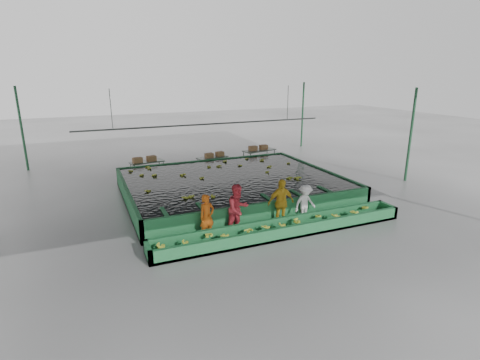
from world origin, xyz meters
name	(u,v)px	position (x,y,z in m)	size (l,w,h in m)	color
ground	(244,204)	(0.00, 0.00, 0.00)	(80.00, 80.00, 0.00)	gray
shed_roof	(245,91)	(0.00, 0.00, 5.00)	(20.00, 22.00, 0.04)	gray
shed_posts	(244,150)	(0.00, 0.00, 2.50)	(20.00, 22.00, 5.00)	#215332
flotation_tank	(232,186)	(0.00, 1.50, 0.45)	(10.00, 8.00, 0.90)	#1F6736
tank_water	(232,178)	(0.00, 1.50, 0.85)	(9.70, 7.70, 0.00)	black
sorting_trough	(284,228)	(0.00, -3.60, 0.25)	(10.00, 1.00, 0.50)	#1F6736
cableway_rail	(208,124)	(0.00, 5.00, 3.00)	(0.08, 0.08, 14.00)	#59605B
rail_hanger_left	(111,109)	(-5.00, 5.00, 4.00)	(0.04, 0.04, 2.00)	#59605B
rail_hanger_right	(288,103)	(5.00, 5.00, 4.00)	(0.04, 0.04, 2.00)	#59605B
worker_a	(207,217)	(-2.68, -2.80, 0.83)	(0.60, 0.40, 1.65)	#BB4F10
worker_b	(238,209)	(-1.49, -2.80, 0.94)	(0.92, 0.71, 1.89)	#D0303D
worker_c	(281,203)	(0.30, -2.80, 0.94)	(1.10, 0.46, 1.88)	gold
worker_d	(305,203)	(1.40, -2.80, 0.76)	(0.99, 0.57, 1.53)	silver
packing_table_left	(147,169)	(-3.20, 6.56, 0.43)	(1.88, 0.75, 0.86)	#59605B
packing_table_mid	(212,164)	(0.63, 6.24, 0.42)	(1.86, 0.74, 0.84)	#59605B
packing_table_right	(259,157)	(3.88, 6.47, 0.49)	(2.14, 0.86, 0.97)	#59605B
box_stack_left	(145,162)	(-3.34, 6.49, 0.86)	(1.33, 0.37, 0.29)	#9C6E44
box_stack_mid	(215,157)	(0.77, 6.21, 0.85)	(1.22, 0.34, 0.26)	#9C6E44
box_stack_right	(258,150)	(3.82, 6.49, 0.98)	(1.28, 0.36, 0.28)	#9C6E44
floating_bananas	(226,174)	(0.00, 2.30, 0.85)	(8.73, 5.95, 0.12)	#A7B82E
trough_bananas	(284,224)	(0.00, -3.60, 0.40)	(8.50, 0.57, 0.11)	#A7B82E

